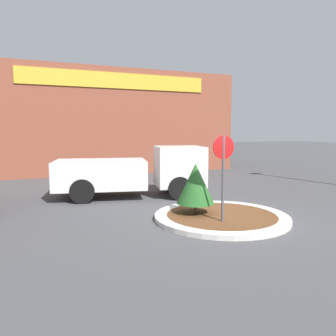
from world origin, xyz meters
name	(u,v)px	position (x,y,z in m)	size (l,w,h in m)	color
ground_plane	(221,219)	(0.00, 0.00, 0.00)	(120.00, 120.00, 0.00)	#474749
traffic_island	(221,217)	(0.00, 0.00, 0.07)	(3.93, 3.93, 0.14)	beige
stop_sign	(223,164)	(-0.35, -0.62, 1.70)	(0.64, 0.07, 2.49)	#4C4C51
island_shrub	(195,183)	(-0.63, 0.44, 1.04)	(1.12, 1.12, 1.50)	brown
utility_truck	(135,171)	(-1.38, 4.23, 1.01)	(6.05, 3.23, 1.97)	silver
storefront_building	(107,123)	(-0.38, 14.05, 3.16)	(15.68, 6.07, 6.32)	brown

